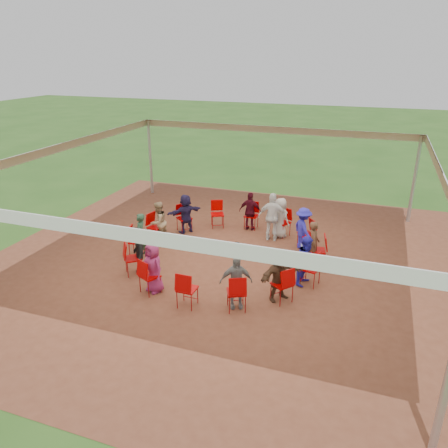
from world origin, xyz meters
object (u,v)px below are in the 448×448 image
(chair_9, at_px, (150,276))
(person_seated_0, at_px, (314,244))
(person_seated_4, at_px, (186,214))
(person_seated_7, at_px, (137,251))
(chair_7, at_px, (137,241))
(standing_person, at_px, (273,217))
(person_seated_9, at_px, (236,282))
(chair_4, at_px, (217,214))
(laptop, at_px, (308,245))
(chair_0, at_px, (318,251))
(person_seated_2, at_px, (280,218))
(chair_13, at_px, (311,269))
(chair_8, at_px, (133,259))
(person_seated_5, at_px, (158,222))
(person_seated_10, at_px, (279,275))
(person_seated_6, at_px, (140,235))
(chair_5, at_px, (184,218))
(chair_6, at_px, (156,227))
(chair_10, at_px, (187,289))
(chair_3, at_px, (251,216))
(person_seated_11, at_px, (307,260))
(chair_12, at_px, (282,284))
(person_seated_1, at_px, (303,229))
(chair_11, at_px, (236,292))
(chair_1, at_px, (306,235))
(cable_coil, at_px, (236,244))
(person_seated_8, at_px, (153,267))
(person_seated_3, at_px, (250,211))
(chair_2, at_px, (282,223))

(chair_9, relative_size, person_seated_0, 0.70)
(person_seated_4, height_order, person_seated_7, same)
(chair_7, relative_size, standing_person, 0.59)
(chair_7, height_order, person_seated_9, person_seated_9)
(chair_4, distance_m, laptop, 3.78)
(chair_0, relative_size, person_seated_2, 0.70)
(chair_13, height_order, person_seated_2, person_seated_2)
(chair_8, relative_size, laptop, 2.36)
(person_seated_5, bearing_deg, person_seated_10, 77.14)
(chair_0, bearing_deg, person_seated_6, 90.00)
(chair_5, distance_m, chair_6, 1.14)
(chair_6, height_order, person_seated_2, person_seated_2)
(person_seated_9, bearing_deg, chair_5, 103.17)
(person_seated_0, bearing_deg, person_seated_5, 77.14)
(chair_10, distance_m, person_seated_0, 3.91)
(standing_person, bearing_deg, chair_3, -46.63)
(person_seated_5, relative_size, person_seated_11, 1.00)
(chair_0, distance_m, person_seated_0, 0.23)
(chair_5, relative_size, chair_6, 1.00)
(person_seated_7, bearing_deg, person_seated_6, 167.14)
(chair_9, bearing_deg, person_seated_10, 40.30)
(chair_10, bearing_deg, chair_13, 38.57)
(chair_4, xyz_separation_m, chair_12, (3.07, -3.92, 0.00))
(chair_6, relative_size, person_seated_2, 0.70)
(chair_7, height_order, chair_13, same)
(chair_9, distance_m, laptop, 4.36)
(chair_10, relative_size, person_seated_1, 0.70)
(chair_3, height_order, person_seated_11, person_seated_11)
(chair_11, height_order, person_seated_7, person_seated_7)
(chair_1, relative_size, person_seated_5, 0.70)
(chair_0, height_order, chair_1, same)
(cable_coil, bearing_deg, chair_5, 166.14)
(chair_3, relative_size, laptop, 2.36)
(chair_3, distance_m, chair_9, 4.98)
(person_seated_6, bearing_deg, chair_10, 36.84)
(chair_11, bearing_deg, person_seated_8, 151.43)
(chair_4, height_order, person_seated_7, person_seated_7)
(chair_11, xyz_separation_m, cable_coil, (-1.12, 3.44, -0.43))
(chair_0, bearing_deg, person_seated_2, 28.57)
(chair_4, bearing_deg, person_seated_8, 64.95)
(person_seated_3, xyz_separation_m, person_seated_10, (1.87, -3.97, 0.00))
(chair_0, xyz_separation_m, chair_10, (-2.52, -3.10, 0.00))
(chair_12, xyz_separation_m, person_seated_9, (-0.95, -0.59, 0.20))
(chair_7, height_order, chair_8, same)
(person_seated_8, bearing_deg, chair_12, 36.84)
(chair_6, height_order, laptop, chair_6)
(chair_1, height_order, chair_4, same)
(chair_3, height_order, chair_8, same)
(chair_2, height_order, laptop, chair_2)
(person_seated_8, xyz_separation_m, standing_person, (1.98, 4.03, 0.12))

